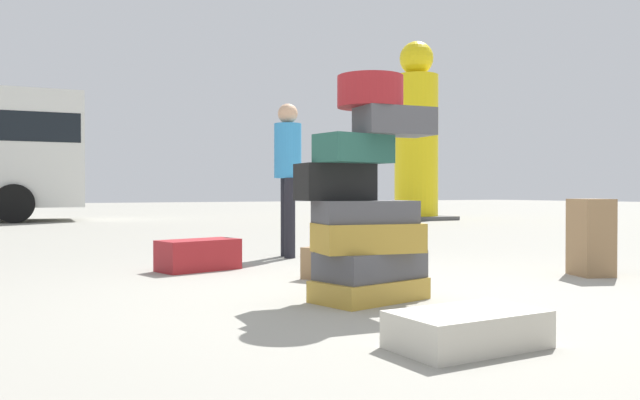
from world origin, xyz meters
The scene contains 8 objects.
ground_plane centered at (0.00, 0.00, 0.00)m, with size 80.00×80.00×0.00m, color gray.
suitcase_tower centered at (-0.15, -0.06, 0.62)m, with size 0.84×0.61×1.47m.
suitcase_maroon_white_trunk centered at (-0.59, 2.08, 0.14)m, with size 0.72×0.36×0.28m, color maroon.
suitcase_brown_foreground_near centered at (0.35, 1.07, 0.13)m, with size 0.71×0.36×0.26m, color olive.
suitcase_brown_upright_blue centered at (2.24, 0.09, 0.33)m, with size 0.27×0.34×0.66m, color olive.
suitcase_cream_behind_tower centered at (-0.43, -1.36, 0.09)m, with size 0.70×0.41×0.17m, color beige.
person_bearded_onlooker centered at (0.65, 2.75, 1.01)m, with size 0.30×0.33×1.69m.
yellow_dummy_statue centered at (7.69, 9.69, 2.05)m, with size 1.56×1.56×4.58m.
Camera 1 is at (-2.46, -3.63, 0.72)m, focal length 36.18 mm.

